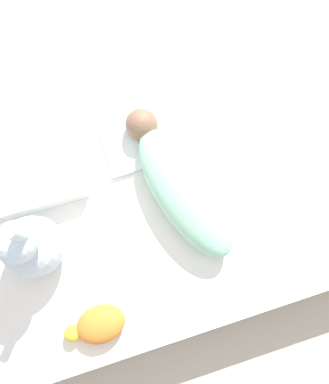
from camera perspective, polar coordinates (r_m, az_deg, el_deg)
ground_plane at (r=1.51m, az=-2.51°, el=-2.35°), size 12.00×12.00×0.00m
bed_mattress at (r=1.40m, az=-2.70°, el=-1.49°), size 1.43×0.97×0.22m
burp_cloth at (r=1.34m, az=-4.08°, el=7.81°), size 0.24×0.22×0.02m
swaddled_baby at (r=1.24m, az=2.35°, el=1.26°), size 0.31×0.59×0.13m
pillow at (r=1.37m, az=-19.35°, el=5.39°), size 0.29×0.38×0.08m
bunny_plush at (r=1.20m, az=-19.90°, el=-7.70°), size 0.19×0.19×0.37m
turtle_plush at (r=1.25m, az=-10.11°, el=-19.32°), size 0.19×0.12×0.07m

